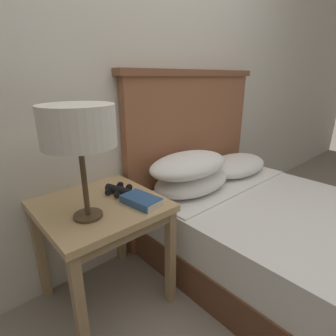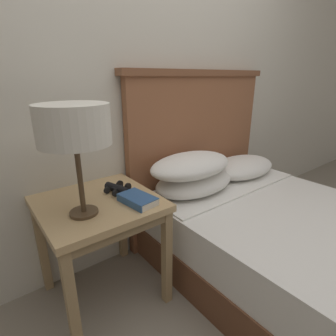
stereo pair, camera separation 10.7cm
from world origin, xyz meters
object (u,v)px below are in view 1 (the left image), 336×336
bed (294,238)px  book_on_nightstand (141,200)px  nightstand (101,217)px  binoculars_pair (119,190)px  table_lamp (78,128)px

bed → book_on_nightstand: 0.97m
nightstand → binoculars_pair: binoculars_pair is taller
book_on_nightstand → table_lamp: bearing=167.1°
nightstand → binoculars_pair: bearing=10.3°
nightstand → table_lamp: 0.51m
nightstand → table_lamp: bearing=-138.4°
table_lamp → book_on_nightstand: table_lamp is taller
table_lamp → book_on_nightstand: size_ratio=2.39×
book_on_nightstand → bed: bearing=-31.1°
nightstand → binoculars_pair: 0.17m
bed → book_on_nightstand: (-0.78, 0.47, 0.34)m
table_lamp → binoculars_pair: bearing=26.5°
table_lamp → binoculars_pair: 0.47m
book_on_nightstand → binoculars_pair: bearing=96.0°
nightstand → bed: (0.93, -0.62, -0.24)m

